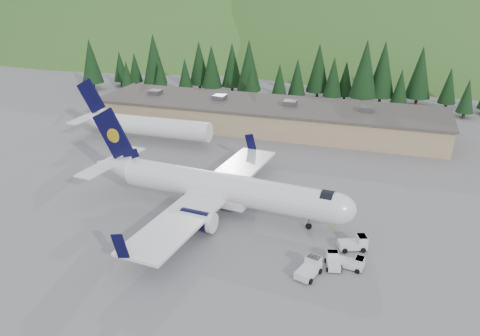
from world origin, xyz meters
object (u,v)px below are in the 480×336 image
(baggage_tug_a, at_px, (355,243))
(ramp_worker, at_px, (333,220))
(terminal_building, at_px, (266,115))
(baggage_tug_d, at_px, (310,268))
(airliner, at_px, (218,188))
(baggage_tug_b, at_px, (353,263))
(baggage_tug_c, at_px, (333,261))
(second_airliner, at_px, (140,125))

(baggage_tug_a, height_order, ramp_worker, ramp_worker)
(terminal_building, distance_m, ramp_worker, 42.07)
(baggage_tug_d, bearing_deg, ramp_worker, 12.59)
(baggage_tug_a, distance_m, baggage_tug_d, 7.71)
(airliner, height_order, baggage_tug_b, airliner)
(baggage_tug_c, distance_m, baggage_tug_d, 3.18)
(second_airliner, xyz_separation_m, baggage_tug_b, (42.21, -29.91, -2.67))
(airliner, distance_m, baggage_tug_c, 18.41)
(baggage_tug_a, distance_m, terminal_building, 47.39)
(airliner, distance_m, second_airliner, 32.37)
(second_airliner, bearing_deg, ramp_worker, -28.92)
(second_airliner, xyz_separation_m, baggage_tug_d, (38.00, -32.46, -2.54))
(baggage_tug_c, bearing_deg, ramp_worker, -7.07)
(airliner, xyz_separation_m, baggage_tug_a, (18.18, -3.98, -2.57))
(airliner, bearing_deg, baggage_tug_b, -18.46)
(airliner, distance_m, baggage_tug_a, 18.79)
(baggage_tug_a, xyz_separation_m, baggage_tug_b, (0.20, -4.03, -0.10))
(ramp_worker, bearing_deg, baggage_tug_a, 123.73)
(airliner, xyz_separation_m, baggage_tug_c, (16.27, -8.18, -2.69))
(baggage_tug_c, height_order, terminal_building, terminal_building)
(baggage_tug_b, height_order, baggage_tug_d, baggage_tug_d)
(second_airliner, bearing_deg, baggage_tug_b, -35.32)
(baggage_tug_a, bearing_deg, baggage_tug_d, -143.34)
(terminal_building, height_order, ramp_worker, terminal_building)
(ramp_worker, bearing_deg, baggage_tug_d, 83.63)
(ramp_worker, bearing_deg, baggage_tug_b, 109.81)
(baggage_tug_d, bearing_deg, baggage_tug_b, -41.45)
(airliner, relative_size, baggage_tug_a, 10.70)
(baggage_tug_c, relative_size, terminal_building, 0.04)
(airliner, height_order, baggage_tug_a, airliner)
(baggage_tug_a, relative_size, ramp_worker, 1.96)
(terminal_building, relative_size, baggage_tug_d, 19.71)
(baggage_tug_a, xyz_separation_m, baggage_tug_d, (-4.02, -6.58, 0.03))
(second_airliner, distance_m, baggage_tug_b, 51.80)
(airliner, bearing_deg, baggage_tug_a, -7.25)
(baggage_tug_a, relative_size, baggage_tug_c, 1.22)
(second_airliner, distance_m, baggage_tug_d, 50.04)
(airliner, height_order, ramp_worker, airliner)
(terminal_building, bearing_deg, baggage_tug_b, -64.10)
(second_airliner, height_order, terminal_building, second_airliner)
(terminal_building, xyz_separation_m, baggage_tug_d, (18.08, -48.46, -1.84))
(terminal_building, bearing_deg, ramp_worker, -63.14)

